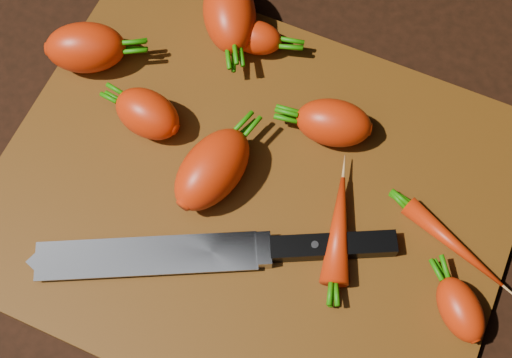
% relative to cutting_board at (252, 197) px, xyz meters
% --- Properties ---
extents(ground, '(2.00, 2.00, 0.01)m').
position_rel_cutting_board_xyz_m(ground, '(0.00, 0.00, -0.01)').
color(ground, black).
extents(cutting_board, '(0.50, 0.40, 0.01)m').
position_rel_cutting_board_xyz_m(cutting_board, '(0.00, 0.00, 0.00)').
color(cutting_board, '#4F2B08').
rests_on(cutting_board, ground).
extents(carrot_0, '(0.10, 0.08, 0.05)m').
position_rel_cutting_board_xyz_m(carrot_0, '(-0.22, 0.07, 0.03)').
color(carrot_0, red).
rests_on(carrot_0, cutting_board).
extents(carrot_1, '(0.08, 0.06, 0.05)m').
position_rel_cutting_board_xyz_m(carrot_1, '(-0.13, 0.03, 0.03)').
color(carrot_1, red).
rests_on(carrot_1, cutting_board).
extents(carrot_2, '(0.10, 0.11, 0.06)m').
position_rel_cutting_board_xyz_m(carrot_2, '(-0.10, 0.17, 0.03)').
color(carrot_2, red).
rests_on(carrot_2, cutting_board).
extents(carrot_3, '(0.07, 0.10, 0.06)m').
position_rel_cutting_board_xyz_m(carrot_3, '(-0.04, -0.00, 0.03)').
color(carrot_3, red).
rests_on(carrot_3, cutting_board).
extents(carrot_4, '(0.08, 0.06, 0.05)m').
position_rel_cutting_board_xyz_m(carrot_4, '(0.05, 0.09, 0.03)').
color(carrot_4, red).
rests_on(carrot_4, cutting_board).
extents(carrot_5, '(0.06, 0.04, 0.04)m').
position_rel_cutting_board_xyz_m(carrot_5, '(-0.07, 0.16, 0.02)').
color(carrot_5, red).
rests_on(carrot_5, cutting_board).
extents(carrot_6, '(0.07, 0.07, 0.04)m').
position_rel_cutting_board_xyz_m(carrot_6, '(0.22, -0.03, 0.02)').
color(carrot_6, red).
rests_on(carrot_6, cutting_board).
extents(carrot_7, '(0.11, 0.06, 0.02)m').
position_rel_cutting_board_xyz_m(carrot_7, '(0.20, 0.03, 0.02)').
color(carrot_7, red).
rests_on(carrot_7, cutting_board).
extents(carrot_8, '(0.06, 0.11, 0.03)m').
position_rel_cutting_board_xyz_m(carrot_8, '(0.09, -0.00, 0.02)').
color(carrot_8, red).
rests_on(carrot_8, cutting_board).
extents(knife, '(0.32, 0.18, 0.02)m').
position_rel_cutting_board_xyz_m(knife, '(-0.05, -0.09, 0.01)').
color(knife, gray).
rests_on(knife, cutting_board).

